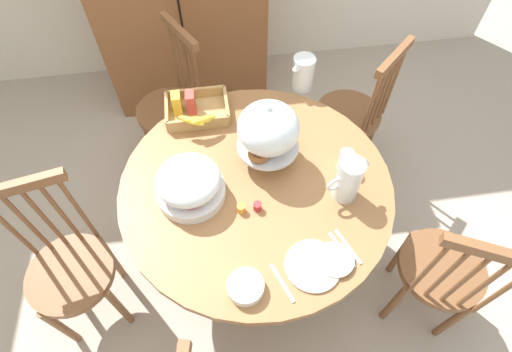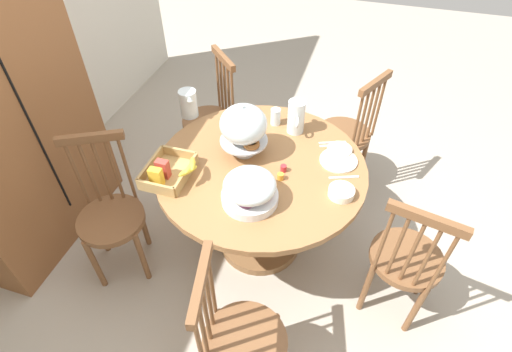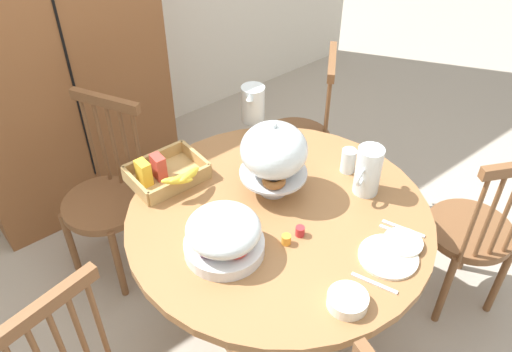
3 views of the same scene
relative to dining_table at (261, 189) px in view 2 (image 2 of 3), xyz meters
The scene contains 21 objects.
ground_plane 0.54m from the dining_table, 157.02° to the left, with size 10.00×10.00×0.00m, color #A89E8E.
dining_table is the anchor object (origin of this frame).
windsor_chair_near_window 0.92m from the dining_table, 116.22° to the left, with size 0.45×0.45×0.97m.
windsor_chair_by_cabinet 0.92m from the dining_table, 169.78° to the right, with size 0.41×0.41×0.97m.
windsor_chair_facing_door 0.92m from the dining_table, 103.88° to the right, with size 0.41×0.41×0.97m.
windsor_chair_far_side 0.92m from the dining_table, 28.23° to the right, with size 0.45×0.45×0.97m.
windsor_chair_host_seat 0.92m from the dining_table, 41.56° to the left, with size 0.47×0.47×0.97m.
pastry_stand_with_dome 0.43m from the dining_table, 60.34° to the left, with size 0.28×0.28×0.34m.
fruit_platter_covered 0.41m from the dining_table, behind, with size 0.30×0.30×0.18m.
orange_juice_pitcher 0.50m from the dining_table, 17.53° to the right, with size 0.19×0.11×0.22m.
milk_pitcher 0.75m from the dining_table, 60.41° to the left, with size 0.17×0.14×0.18m.
cereal_basket 0.58m from the dining_table, 118.31° to the left, with size 0.32×0.30×0.12m.
china_plate_large 0.50m from the dining_table, 69.32° to the right, with size 0.22×0.22×0.01m, color white.
china_plate_small 0.54m from the dining_table, 59.07° to the right, with size 0.15×0.15×0.01m, color white.
cereal_bowl 0.54m from the dining_table, 102.94° to the right, with size 0.14×0.14×0.04m, color white.
drinking_glass 0.49m from the dining_table, ahead, with size 0.06×0.06×0.11m, color silver.
jam_jar_strawberry 0.27m from the dining_table, 95.93° to the right, with size 0.04×0.04×0.04m, color #B7282D.
jam_jar_apricot 0.28m from the dining_table, 121.54° to the right, with size 0.04×0.04×0.04m, color orange.
table_knife 0.52m from the dining_table, 52.24° to the right, with size 0.17×0.01×0.01m, color silver.
dinner_fork 0.53m from the dining_table, 48.86° to the right, with size 0.17×0.01×0.01m, color silver.
soup_spoon 0.52m from the dining_table, 86.41° to the right, with size 0.17×0.01×0.01m, color silver.
Camera 2 is at (-1.53, -0.50, 2.27)m, focal length 27.60 mm.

